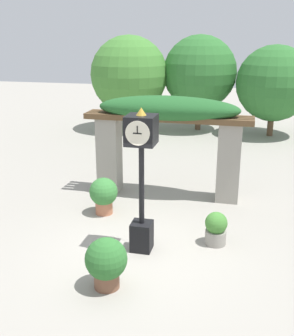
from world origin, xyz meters
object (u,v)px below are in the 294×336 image
object	(u,v)px
pedestal_clock	(141,170)
potted_plant_far_left	(106,261)
potted_plant_near_left	(104,194)
potted_plant_near_right	(216,228)

from	to	relation	value
pedestal_clock	potted_plant_far_left	distance (m)	2.06
pedestal_clock	potted_plant_near_left	size ratio (longest dim) A/B	3.20
pedestal_clock	potted_plant_far_left	xyz separation A→B (m)	(-0.29, -1.57, -1.30)
potted_plant_near_left	potted_plant_far_left	size ratio (longest dim) A/B	0.99
potted_plant_near_left	pedestal_clock	bearing A→B (deg)	-49.04
pedestal_clock	potted_plant_near_right	world-z (taller)	pedestal_clock
potted_plant_near_right	potted_plant_far_left	world-z (taller)	potted_plant_far_left
potted_plant_near_right	pedestal_clock	bearing A→B (deg)	-157.88
pedestal_clock	potted_plant_near_right	distance (m)	2.24
potted_plant_near_right	potted_plant_far_left	xyz separation A→B (m)	(-1.86, -2.21, 0.16)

